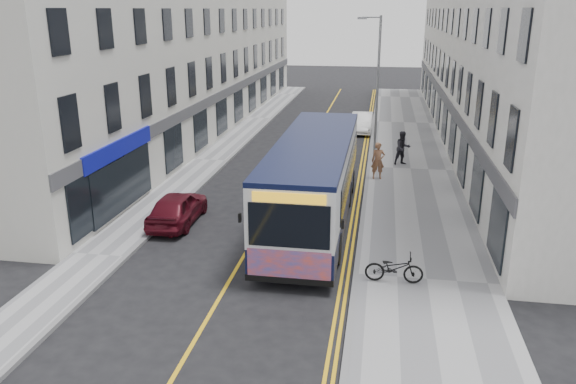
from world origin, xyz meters
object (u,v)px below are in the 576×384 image
(pedestrian_near, at_px, (378,161))
(car_maroon, at_px, (178,208))
(pedestrian_far, at_px, (403,148))
(city_bus, at_px, (314,179))
(streetlamp, at_px, (376,83))
(car_white, at_px, (362,123))
(bicycle, at_px, (394,268))

(pedestrian_near, xyz_separation_m, car_maroon, (-7.89, -7.38, -0.38))
(car_maroon, bearing_deg, pedestrian_far, -132.40)
(pedestrian_far, bearing_deg, pedestrian_near, -138.05)
(pedestrian_near, bearing_deg, car_maroon, -145.55)
(city_bus, bearing_deg, streetlamp, 78.69)
(car_white, xyz_separation_m, car_maroon, (-6.60, -19.23, 0.00))
(city_bus, bearing_deg, bicycle, -57.21)
(bicycle, distance_m, pedestrian_near, 11.44)
(car_maroon, bearing_deg, bicycle, 154.04)
(pedestrian_near, distance_m, car_white, 11.93)
(streetlamp, bearing_deg, car_white, 97.21)
(streetlamp, bearing_deg, city_bus, -101.31)
(pedestrian_far, xyz_separation_m, car_maroon, (-9.19, -10.35, -0.37))
(streetlamp, bearing_deg, bicycle, -86.26)
(city_bus, height_order, pedestrian_far, city_bus)
(car_maroon, bearing_deg, city_bus, -171.71)
(streetlamp, relative_size, pedestrian_near, 4.30)
(city_bus, xyz_separation_m, pedestrian_far, (3.76, 9.48, -0.87))
(streetlamp, height_order, city_bus, streetlamp)
(bicycle, bearing_deg, car_white, 4.14)
(streetlamp, bearing_deg, pedestrian_far, -36.99)
(streetlamp, xyz_separation_m, car_white, (-0.97, 7.66, -3.71))
(streetlamp, xyz_separation_m, bicycle, (1.02, -15.60, -3.79))
(pedestrian_far, height_order, car_maroon, pedestrian_far)
(city_bus, xyz_separation_m, car_white, (1.17, 18.36, -1.24))
(pedestrian_far, height_order, car_white, pedestrian_far)
(streetlamp, distance_m, car_white, 8.57)
(car_white, distance_m, car_maroon, 20.33)
(pedestrian_far, bearing_deg, car_maroon, -156.10)
(pedestrian_far, bearing_deg, bicycle, -116.88)
(streetlamp, bearing_deg, car_maroon, -123.20)
(streetlamp, relative_size, car_maroon, 2.02)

